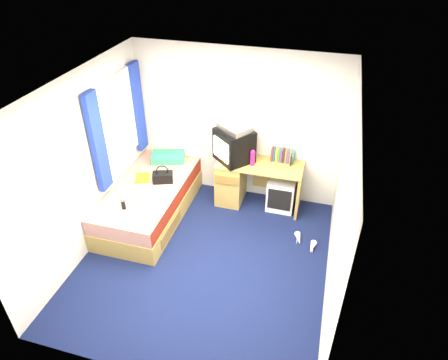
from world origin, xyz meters
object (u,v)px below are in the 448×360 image
(bed, at_px, (150,201))
(white_heels, at_px, (305,243))
(handbag, at_px, (163,177))
(towel, at_px, (157,197))
(aerosol_can, at_px, (253,156))
(water_bottle, at_px, (128,197))
(storage_cube, at_px, (281,193))
(magazine, at_px, (142,178))
(vcr, at_px, (235,128))
(pink_water_bottle, at_px, (253,158))
(crt_tv, at_px, (234,145))
(picture_frame, at_px, (291,160))
(colour_swatch_fan, at_px, (130,207))
(remote_control, at_px, (124,206))
(desk, at_px, (242,180))
(pillow, at_px, (168,157))

(bed, relative_size, white_heels, 5.54)
(handbag, relative_size, towel, 1.08)
(aerosol_can, xyz_separation_m, water_bottle, (-1.53, -1.15, -0.26))
(storage_cube, height_order, magazine, magazine)
(vcr, relative_size, pink_water_bottle, 2.03)
(white_heels, bearing_deg, aerosol_can, 139.74)
(towel, relative_size, water_bottle, 1.55)
(aerosol_can, relative_size, magazine, 0.63)
(crt_tv, relative_size, picture_frame, 4.87)
(storage_cube, xyz_separation_m, towel, (-1.63, -1.03, 0.33))
(aerosol_can, relative_size, water_bottle, 0.88)
(vcr, relative_size, colour_swatch_fan, 2.08)
(pink_water_bottle, bearing_deg, handbag, -158.35)
(storage_cube, distance_m, vcr, 1.29)
(vcr, bearing_deg, picture_frame, 42.62)
(vcr, relative_size, remote_control, 2.85)
(vcr, height_order, picture_frame, vcr)
(storage_cube, distance_m, colour_swatch_fan, 2.32)
(magazine, bearing_deg, towel, -45.81)
(vcr, bearing_deg, magazine, -119.94)
(white_heels, bearing_deg, crt_tv, 148.11)
(bed, distance_m, desk, 1.47)
(pillow, bearing_deg, crt_tv, -1.79)
(storage_cube, distance_m, white_heels, 0.95)
(desk, bearing_deg, bed, -149.64)
(handbag, distance_m, magazine, 0.35)
(pillow, relative_size, handbag, 1.55)
(pink_water_bottle, bearing_deg, aerosol_can, 96.14)
(desk, height_order, magazine, desk)
(storage_cube, height_order, white_heels, storage_cube)
(towel, height_order, white_heels, towel)
(pink_water_bottle, relative_size, white_heels, 0.62)
(magazine, xyz_separation_m, remote_control, (0.05, -0.71, 0.00))
(water_bottle, height_order, remote_control, water_bottle)
(pillow, distance_m, desk, 1.26)
(towel, bearing_deg, colour_swatch_fan, -135.44)
(crt_tv, bearing_deg, vcr, 90.00)
(storage_cube, xyz_separation_m, pink_water_bottle, (-0.47, -0.08, 0.60))
(vcr, bearing_deg, aerosol_can, 41.64)
(bed, relative_size, crt_tv, 2.93)
(bed, xyz_separation_m, water_bottle, (-0.12, -0.38, 0.31))
(remote_control, height_order, white_heels, remote_control)
(crt_tv, distance_m, picture_frame, 0.88)
(bed, height_order, picture_frame, picture_frame)
(crt_tv, xyz_separation_m, picture_frame, (0.85, 0.10, -0.18))
(handbag, height_order, magazine, handbag)
(remote_control, xyz_separation_m, white_heels, (2.49, 0.50, -0.51))
(towel, distance_m, white_heels, 2.19)
(vcr, distance_m, towel, 1.50)
(crt_tv, bearing_deg, desk, 41.25)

